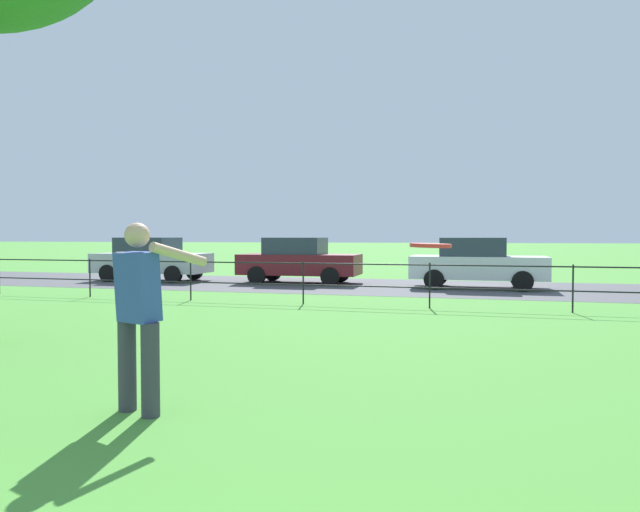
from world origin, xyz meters
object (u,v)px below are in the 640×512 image
car_maroon_right (299,260)px  frisbee (431,245)px  person_thrower (139,311)px  car_silver_far_right (151,259)px  car_white_left (477,263)px

car_maroon_right → frisbee: bearing=-69.2°
person_thrower → car_maroon_right: person_thrower is taller
car_silver_far_right → car_white_left: size_ratio=1.01×
car_silver_far_right → frisbee: bearing=-52.4°
frisbee → car_silver_far_right: (-10.92, 14.18, -0.73)m
person_thrower → frisbee: (2.59, -0.65, 0.60)m
car_white_left → frisbee: bearing=-91.1°
frisbee → car_maroon_right: car_maroon_right is taller
person_thrower → car_silver_far_right: bearing=121.6°
car_silver_far_right → car_maroon_right: size_ratio=1.01×
car_maroon_right → car_white_left: bearing=-3.4°
frisbee → car_white_left: 14.23m
person_thrower → car_white_left: bearing=78.1°
car_silver_far_right → person_thrower: bearing=-58.4°
car_silver_far_right → car_white_left: (11.18, 0.03, 0.00)m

